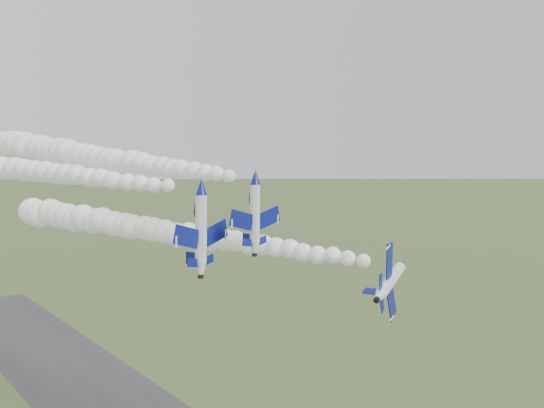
{
  "coord_description": "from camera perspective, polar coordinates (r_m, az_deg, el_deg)",
  "views": [
    {
      "loc": [
        -42.86,
        -50.46,
        48.62
      ],
      "look_at": [
        6.15,
        13.62,
        41.33
      ],
      "focal_mm": 40.0,
      "sensor_mm": 36.0,
      "label": 1
    }
  ],
  "objects": [
    {
      "name": "smoke_trail_jet_lead",
      "position": [
        93.56,
        -9.49,
        -2.61
      ],
      "size": [
        32.4,
        62.81,
        4.81
      ],
      "primitive_type": null,
      "rotation": [
        0.0,
        0.0,
        0.43
      ],
      "color": "white"
    },
    {
      "name": "jet_pair_left",
      "position": [
        75.99,
        -6.6,
        1.67
      ],
      "size": [
        10.64,
        12.24,
        3.14
      ],
      "rotation": [
        0.0,
        0.03,
        0.36
      ],
      "color": "white"
    },
    {
      "name": "jet_lead",
      "position": [
        76.96,
        12.24,
        -5.53
      ],
      "size": [
        6.11,
        10.92,
        9.28
      ],
      "rotation": [
        0.0,
        1.34,
        0.43
      ],
      "color": "white"
    },
    {
      "name": "jet_pair_right",
      "position": [
        79.18,
        -1.53,
        2.56
      ],
      "size": [
        9.7,
        11.4,
        2.83
      ],
      "rotation": [
        0.0,
        0.02,
        0.2
      ],
      "color": "white"
    },
    {
      "name": "smoke_trail_jet_pair_right",
      "position": [
        107.56,
        -16.28,
        4.25
      ],
      "size": [
        19.56,
        69.15,
        5.67
      ],
      "primitive_type": null,
      "rotation": [
        0.0,
        0.0,
        0.2
      ],
      "color": "white"
    },
    {
      "name": "smoke_trail_jet_pair_left",
      "position": [
        104.56,
        -23.55,
        3.02
      ],
      "size": [
        29.84,
        68.32,
        4.86
      ],
      "primitive_type": null,
      "rotation": [
        0.0,
        0.0,
        0.36
      ],
      "color": "white"
    }
  ]
}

